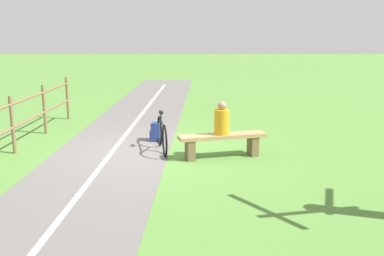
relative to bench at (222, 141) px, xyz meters
name	(u,v)px	position (x,y,z in m)	size (l,w,h in m)	color
ground_plane	(148,152)	(1.64, -0.39, -0.36)	(80.00, 80.00, 0.00)	#548438
paved_path	(47,236)	(2.62, 3.61, -0.35)	(2.55, 36.00, 0.02)	#66605E
path_centre_line	(47,235)	(2.62, 3.61, -0.34)	(0.10, 32.00, 0.00)	silver
bench	(222,141)	(0.00, 0.00, 0.00)	(1.92, 0.79, 0.51)	#A88456
person_seated	(222,120)	(0.02, 0.00, 0.46)	(0.39, 0.39, 0.71)	orange
bicycle	(162,135)	(1.32, -0.54, 0.02)	(0.33, 1.65, 0.88)	black
backpack	(156,132)	(1.52, -1.37, -0.13)	(0.28, 0.32, 0.47)	navy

